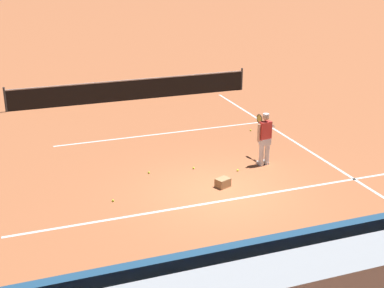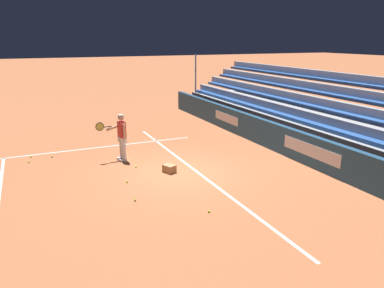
{
  "view_description": "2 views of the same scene",
  "coord_description": "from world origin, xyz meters",
  "px_view_note": "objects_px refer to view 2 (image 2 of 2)",
  "views": [
    {
      "loc": [
        -5.55,
        -12.69,
        6.56
      ],
      "look_at": [
        -0.19,
        2.0,
        0.81
      ],
      "focal_mm": 50.0,
      "sensor_mm": 36.0,
      "label": 1
    },
    {
      "loc": [
        -10.92,
        4.48,
        4.34
      ],
      "look_at": [
        0.19,
        -0.48,
        0.88
      ],
      "focal_mm": 35.0,
      "sensor_mm": 36.0,
      "label": 2
    }
  ],
  "objects_px": {
    "ball_box_cardboard": "(169,169)",
    "tennis_ball_midcourt": "(127,182)",
    "tennis_ball_toward_net": "(31,157)",
    "tennis_ball_on_baseline": "(136,167)",
    "tennis_ball_far_right": "(135,200)",
    "tennis_ball_near_player": "(52,157)",
    "tennis_ball_far_left": "(29,162)",
    "tennis_ball_stray_back": "(209,211)",
    "tennis_player": "(121,137)"
  },
  "relations": [
    {
      "from": "tennis_ball_far_left",
      "to": "tennis_ball_stray_back",
      "type": "height_order",
      "value": "same"
    },
    {
      "from": "tennis_ball_on_baseline",
      "to": "tennis_ball_near_player",
      "type": "relative_size",
      "value": 1.0
    },
    {
      "from": "tennis_player",
      "to": "ball_box_cardboard",
      "type": "xyz_separation_m",
      "value": [
        -1.9,
        -1.12,
        -0.76
      ]
    },
    {
      "from": "tennis_ball_far_left",
      "to": "tennis_ball_on_baseline",
      "type": "xyz_separation_m",
      "value": [
        -2.1,
        -3.39,
        0.0
      ]
    },
    {
      "from": "tennis_ball_near_player",
      "to": "tennis_player",
      "type": "bearing_deg",
      "value": -120.86
    },
    {
      "from": "tennis_ball_far_left",
      "to": "tennis_ball_near_player",
      "type": "relative_size",
      "value": 1.0
    },
    {
      "from": "tennis_ball_far_left",
      "to": "tennis_ball_stray_back",
      "type": "bearing_deg",
      "value": -146.19
    },
    {
      "from": "ball_box_cardboard",
      "to": "tennis_ball_toward_net",
      "type": "distance_m",
      "value": 5.55
    },
    {
      "from": "tennis_ball_midcourt",
      "to": "tennis_ball_stray_back",
      "type": "xyz_separation_m",
      "value": [
        -2.88,
        -1.41,
        0.0
      ]
    },
    {
      "from": "tennis_ball_far_left",
      "to": "tennis_ball_far_right",
      "type": "relative_size",
      "value": 1.0
    },
    {
      "from": "tennis_ball_toward_net",
      "to": "tennis_ball_stray_back",
      "type": "height_order",
      "value": "same"
    },
    {
      "from": "tennis_ball_midcourt",
      "to": "tennis_ball_on_baseline",
      "type": "distance_m",
      "value": 1.39
    },
    {
      "from": "tennis_ball_on_baseline",
      "to": "tennis_ball_midcourt",
      "type": "bearing_deg",
      "value": 152.58
    },
    {
      "from": "tennis_ball_toward_net",
      "to": "tennis_ball_on_baseline",
      "type": "bearing_deg",
      "value": -129.6
    },
    {
      "from": "tennis_ball_far_left",
      "to": "tennis_ball_on_baseline",
      "type": "bearing_deg",
      "value": -121.73
    },
    {
      "from": "tennis_ball_far_left",
      "to": "tennis_ball_on_baseline",
      "type": "relative_size",
      "value": 1.0
    },
    {
      "from": "ball_box_cardboard",
      "to": "tennis_ball_far_right",
      "type": "bearing_deg",
      "value": 136.53
    },
    {
      "from": "ball_box_cardboard",
      "to": "tennis_ball_far_right",
      "type": "xyz_separation_m",
      "value": [
        -1.77,
        1.68,
        -0.1
      ]
    },
    {
      "from": "tennis_player",
      "to": "tennis_ball_midcourt",
      "type": "xyz_separation_m",
      "value": [
        -2.25,
        0.42,
        -0.86
      ]
    },
    {
      "from": "tennis_ball_midcourt",
      "to": "tennis_ball_toward_net",
      "type": "xyz_separation_m",
      "value": [
        3.97,
        2.66,
        0.0
      ]
    },
    {
      "from": "tennis_ball_on_baseline",
      "to": "tennis_ball_far_right",
      "type": "relative_size",
      "value": 1.0
    },
    {
      "from": "tennis_ball_far_left",
      "to": "ball_box_cardboard",
      "type": "bearing_deg",
      "value": -124.83
    },
    {
      "from": "ball_box_cardboard",
      "to": "tennis_ball_midcourt",
      "type": "xyz_separation_m",
      "value": [
        -0.34,
        1.54,
        -0.1
      ]
    },
    {
      "from": "ball_box_cardboard",
      "to": "tennis_ball_far_left",
      "type": "bearing_deg",
      "value": 55.17
    },
    {
      "from": "tennis_ball_midcourt",
      "to": "tennis_ball_near_player",
      "type": "distance_m",
      "value": 4.13
    },
    {
      "from": "tennis_ball_on_baseline",
      "to": "tennis_ball_stray_back",
      "type": "distance_m",
      "value": 4.19
    },
    {
      "from": "tennis_ball_toward_net",
      "to": "tennis_player",
      "type": "bearing_deg",
      "value": -119.17
    },
    {
      "from": "tennis_ball_far_left",
      "to": "tennis_ball_stray_back",
      "type": "xyz_separation_m",
      "value": [
        -6.21,
        -4.16,
        0.0
      ]
    },
    {
      "from": "tennis_player",
      "to": "tennis_ball_stray_back",
      "type": "distance_m",
      "value": 5.29
    },
    {
      "from": "tennis_player",
      "to": "tennis_ball_on_baseline",
      "type": "bearing_deg",
      "value": -167.61
    },
    {
      "from": "tennis_player",
      "to": "tennis_ball_stray_back",
      "type": "height_order",
      "value": "tennis_player"
    },
    {
      "from": "tennis_ball_far_left",
      "to": "tennis_ball_midcourt",
      "type": "bearing_deg",
      "value": -140.44
    },
    {
      "from": "tennis_ball_on_baseline",
      "to": "tennis_ball_far_right",
      "type": "distance_m",
      "value": 2.77
    },
    {
      "from": "tennis_ball_far_right",
      "to": "tennis_player",
      "type": "bearing_deg",
      "value": -8.57
    },
    {
      "from": "tennis_ball_midcourt",
      "to": "tennis_ball_near_player",
      "type": "relative_size",
      "value": 1.0
    },
    {
      "from": "tennis_ball_near_player",
      "to": "tennis_ball_toward_net",
      "type": "relative_size",
      "value": 1.0
    },
    {
      "from": "tennis_player",
      "to": "tennis_ball_far_right",
      "type": "distance_m",
      "value": 3.81
    },
    {
      "from": "tennis_player",
      "to": "tennis_ball_on_baseline",
      "type": "xyz_separation_m",
      "value": [
        -1.01,
        -0.22,
        -0.86
      ]
    },
    {
      "from": "ball_box_cardboard",
      "to": "tennis_ball_stray_back",
      "type": "xyz_separation_m",
      "value": [
        -3.22,
        0.13,
        -0.1
      ]
    },
    {
      "from": "tennis_ball_on_baseline",
      "to": "tennis_ball_near_player",
      "type": "xyz_separation_m",
      "value": [
        2.42,
        2.57,
        0.0
      ]
    },
    {
      "from": "tennis_ball_on_baseline",
      "to": "tennis_player",
      "type": "bearing_deg",
      "value": 12.39
    },
    {
      "from": "tennis_ball_near_player",
      "to": "tennis_ball_far_right",
      "type": "height_order",
      "value": "same"
    },
    {
      "from": "tennis_ball_midcourt",
      "to": "tennis_ball_far_left",
      "type": "distance_m",
      "value": 4.32
    },
    {
      "from": "ball_box_cardboard",
      "to": "tennis_ball_near_player",
      "type": "distance_m",
      "value": 4.79
    },
    {
      "from": "tennis_ball_midcourt",
      "to": "tennis_ball_far_right",
      "type": "bearing_deg",
      "value": 174.55
    },
    {
      "from": "tennis_ball_toward_net",
      "to": "tennis_ball_far_left",
      "type": "bearing_deg",
      "value": 172.3
    },
    {
      "from": "tennis_player",
      "to": "tennis_ball_stray_back",
      "type": "relative_size",
      "value": 25.98
    },
    {
      "from": "tennis_ball_midcourt",
      "to": "tennis_ball_stray_back",
      "type": "bearing_deg",
      "value": -153.93
    },
    {
      "from": "tennis_ball_near_player",
      "to": "tennis_ball_far_right",
      "type": "relative_size",
      "value": 1.0
    },
    {
      "from": "tennis_player",
      "to": "tennis_ball_near_player",
      "type": "relative_size",
      "value": 25.98
    }
  ]
}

